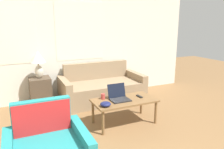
# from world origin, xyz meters

# --- Properties ---
(wall_back) EXTENTS (6.96, 0.06, 2.60)m
(wall_back) POSITION_xyz_m (-0.00, 4.19, 1.31)
(wall_back) COLOR silver
(wall_back) RESTS_ON ground_plane
(couch) EXTENTS (1.84, 0.90, 0.83)m
(couch) POSITION_xyz_m (0.99, 3.73, 0.26)
(couch) COLOR #937A5B
(couch) RESTS_ON ground_plane
(side_table) EXTENTS (0.42, 0.42, 0.62)m
(side_table) POSITION_xyz_m (-0.32, 3.88, 0.31)
(side_table) COLOR #4C3D2D
(side_table) RESTS_ON ground_plane
(table_lamp) EXTENTS (0.30, 0.30, 0.56)m
(table_lamp) POSITION_xyz_m (-0.32, 3.88, 0.98)
(table_lamp) COLOR beige
(table_lamp) RESTS_ON side_table
(coffee_table) EXTENTS (1.10, 0.57, 0.44)m
(coffee_table) POSITION_xyz_m (0.92, 2.46, 0.39)
(coffee_table) COLOR brown
(coffee_table) RESTS_ON ground_plane
(laptop) EXTENTS (0.33, 0.31, 0.26)m
(laptop) POSITION_xyz_m (0.83, 2.50, 0.49)
(laptop) COLOR black
(laptop) RESTS_ON coffee_table
(cup_navy) EXTENTS (0.07, 0.07, 0.10)m
(cup_navy) POSITION_xyz_m (0.59, 2.64, 0.48)
(cup_navy) COLOR #B23D38
(cup_navy) RESTS_ON coffee_table
(snack_bowl) EXTENTS (0.17, 0.17, 0.08)m
(snack_bowl) POSITION_xyz_m (0.50, 2.30, 0.47)
(snack_bowl) COLOR #191E4C
(snack_bowl) RESTS_ON coffee_table
(tv_remote) EXTENTS (0.05, 0.15, 0.02)m
(tv_remote) POSITION_xyz_m (1.23, 2.47, 0.45)
(tv_remote) COLOR black
(tv_remote) RESTS_ON coffee_table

